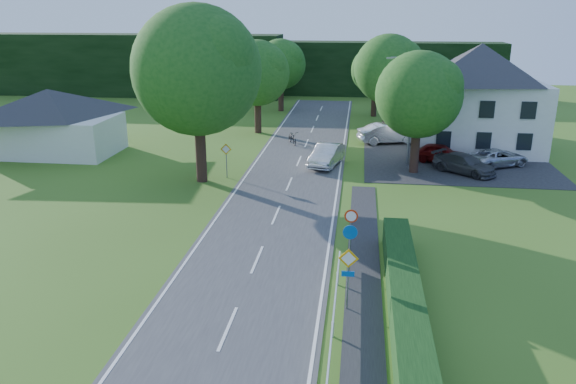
# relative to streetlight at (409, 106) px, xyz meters

# --- Properties ---
(road) EXTENTS (7.00, 80.00, 0.04)m
(road) POSITION_rel_streetlight_xyz_m (-8.06, -10.00, -4.44)
(road) COLOR #3B3B3E
(road) RESTS_ON ground
(parking_pad) EXTENTS (14.00, 16.00, 0.04)m
(parking_pad) POSITION_rel_streetlight_xyz_m (3.94, 3.00, -4.44)
(parking_pad) COLOR #232326
(parking_pad) RESTS_ON ground
(line_edge_left) EXTENTS (0.12, 80.00, 0.01)m
(line_edge_left) POSITION_rel_streetlight_xyz_m (-11.31, -10.00, -4.42)
(line_edge_left) COLOR white
(line_edge_left) RESTS_ON road
(line_edge_right) EXTENTS (0.12, 80.00, 0.01)m
(line_edge_right) POSITION_rel_streetlight_xyz_m (-4.81, -10.00, -4.42)
(line_edge_right) COLOR white
(line_edge_right) RESTS_ON road
(line_centre) EXTENTS (0.12, 80.00, 0.01)m
(line_centre) POSITION_rel_streetlight_xyz_m (-8.06, -10.00, -4.42)
(line_centre) COLOR white
(line_centre) RESTS_ON road
(tree_main) EXTENTS (9.40, 9.40, 11.64)m
(tree_main) POSITION_rel_streetlight_xyz_m (-14.06, -6.00, 1.36)
(tree_main) COLOR #1B4F17
(tree_main) RESTS_ON ground
(tree_left_far) EXTENTS (7.00, 7.00, 8.58)m
(tree_left_far) POSITION_rel_streetlight_xyz_m (-13.06, 10.00, -0.17)
(tree_left_far) COLOR #1B4F17
(tree_left_far) RESTS_ON ground
(tree_right_far) EXTENTS (7.40, 7.40, 9.09)m
(tree_right_far) POSITION_rel_streetlight_xyz_m (-1.06, 12.00, 0.08)
(tree_right_far) COLOR #1B4F17
(tree_right_far) RESTS_ON ground
(tree_left_back) EXTENTS (6.60, 6.60, 8.07)m
(tree_left_back) POSITION_rel_streetlight_xyz_m (-12.56, 22.00, -0.43)
(tree_left_back) COLOR #1B4F17
(tree_left_back) RESTS_ON ground
(tree_right_back) EXTENTS (6.20, 6.20, 7.56)m
(tree_right_back) POSITION_rel_streetlight_xyz_m (-2.06, 20.00, -0.68)
(tree_right_back) COLOR #1B4F17
(tree_right_back) RESTS_ON ground
(tree_right_mid) EXTENTS (7.00, 7.00, 8.58)m
(tree_right_mid) POSITION_rel_streetlight_xyz_m (0.44, -2.00, -0.17)
(tree_right_mid) COLOR #1B4F17
(tree_right_mid) RESTS_ON ground
(treeline_left) EXTENTS (44.00, 6.00, 8.00)m
(treeline_left) POSITION_rel_streetlight_xyz_m (-36.06, 32.00, -0.46)
(treeline_left) COLOR black
(treeline_left) RESTS_ON ground
(treeline_right) EXTENTS (30.00, 5.00, 7.00)m
(treeline_right) POSITION_rel_streetlight_xyz_m (-0.06, 36.00, -0.96)
(treeline_right) COLOR black
(treeline_right) RESTS_ON ground
(bungalow_left) EXTENTS (11.00, 6.50, 5.20)m
(bungalow_left) POSITION_rel_streetlight_xyz_m (-28.06, 0.00, -1.75)
(bungalow_left) COLOR silver
(bungalow_left) RESTS_ON ground
(house_white) EXTENTS (10.60, 8.40, 8.60)m
(house_white) POSITION_rel_streetlight_xyz_m (5.94, 6.00, -0.06)
(house_white) COLOR white
(house_white) RESTS_ON ground
(streetlight) EXTENTS (2.03, 0.18, 8.00)m
(streetlight) POSITION_rel_streetlight_xyz_m (0.00, 0.00, 0.00)
(streetlight) COLOR slate
(streetlight) RESTS_ON ground
(sign_priority_right) EXTENTS (0.78, 0.09, 2.59)m
(sign_priority_right) POSITION_rel_streetlight_xyz_m (-3.76, -22.02, -2.67)
(sign_priority_right) COLOR slate
(sign_priority_right) RESTS_ON ground
(sign_roundabout) EXTENTS (0.64, 0.08, 2.37)m
(sign_roundabout) POSITION_rel_streetlight_xyz_m (-3.76, -19.02, -2.79)
(sign_roundabout) COLOR slate
(sign_roundabout) RESTS_ON ground
(sign_speed_limit) EXTENTS (0.64, 0.11, 2.37)m
(sign_speed_limit) POSITION_rel_streetlight_xyz_m (-3.76, -17.03, -2.70)
(sign_speed_limit) COLOR slate
(sign_speed_limit) RESTS_ON ground
(sign_priority_left) EXTENTS (0.78, 0.09, 2.44)m
(sign_priority_left) POSITION_rel_streetlight_xyz_m (-12.56, -5.02, -2.75)
(sign_priority_left) COLOR slate
(sign_priority_left) RESTS_ON ground
(moving_car) EXTENTS (2.64, 5.02, 1.57)m
(moving_car) POSITION_rel_streetlight_xyz_m (-5.87, -0.96, -3.64)
(moving_car) COLOR silver
(moving_car) RESTS_ON road
(motorcycle) EXTENTS (1.50, 2.25, 1.12)m
(motorcycle) POSITION_rel_streetlight_xyz_m (-9.26, 5.64, -3.86)
(motorcycle) COLOR black
(motorcycle) RESTS_ON road
(parked_car_red) EXTENTS (4.43, 2.63, 1.41)m
(parked_car_red) POSITION_rel_streetlight_xyz_m (2.63, 1.07, -3.72)
(parked_car_red) COLOR #640B0B
(parked_car_red) RESTS_ON parking_pad
(parked_car_silver_a) EXTENTS (5.46, 3.30, 1.70)m
(parked_car_silver_a) POSITION_rel_streetlight_xyz_m (-1.04, 7.00, -3.57)
(parked_car_silver_a) COLOR silver
(parked_car_silver_a) RESTS_ON parking_pad
(parked_car_grey) EXTENTS (4.73, 4.43, 1.34)m
(parked_car_grey) POSITION_rel_streetlight_xyz_m (3.98, -1.80, -3.75)
(parked_car_grey) COLOR #414145
(parked_car_grey) RESTS_ON parking_pad
(parked_car_silver_b) EXTENTS (5.10, 4.06, 1.29)m
(parked_car_silver_b) POSITION_rel_streetlight_xyz_m (6.77, 0.45, -3.78)
(parked_car_silver_b) COLOR silver
(parked_car_silver_b) RESTS_ON parking_pad
(parasol) EXTENTS (2.40, 2.43, 1.85)m
(parasol) POSITION_rel_streetlight_xyz_m (3.68, 5.00, -3.50)
(parasol) COLOR red
(parasol) RESTS_ON parking_pad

